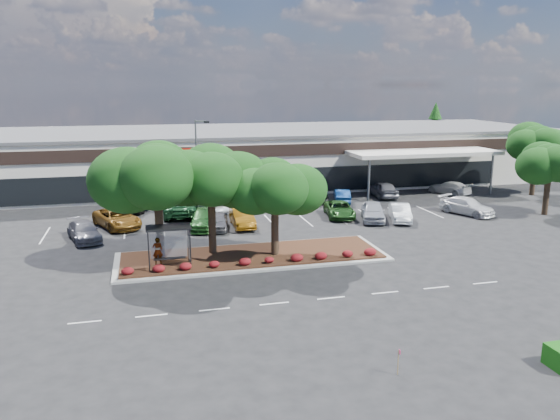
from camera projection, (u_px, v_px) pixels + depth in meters
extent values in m
plane|color=black|center=(297.00, 275.00, 33.43)|extent=(160.00, 160.00, 0.00)
cube|color=silver|center=(219.00, 157.00, 64.89)|extent=(80.00, 20.00, 6.00)
cube|color=#555558|center=(218.00, 131.00, 64.20)|extent=(80.40, 20.40, 0.30)
cube|color=black|center=(232.00, 152.00, 54.99)|extent=(80.00, 0.25, 1.20)
cube|color=black|center=(233.00, 183.00, 55.71)|extent=(60.00, 0.18, 2.60)
cube|color=#B5120C|center=(172.00, 154.00, 53.50)|extent=(6.00, 0.12, 1.00)
cube|color=silver|center=(424.00, 153.00, 57.53)|extent=(16.00, 5.00, 0.40)
cylinder|color=slate|center=(369.00, 180.00, 54.49)|extent=(0.24, 0.24, 4.20)
cylinder|color=slate|center=(492.00, 175.00, 57.82)|extent=(0.24, 0.24, 4.20)
cube|color=#9D9E99|center=(252.00, 257.00, 36.72)|extent=(18.00, 6.00, 0.15)
cube|color=#442E19|center=(252.00, 255.00, 36.69)|extent=(17.20, 5.20, 0.12)
cube|color=silver|center=(85.00, 322.00, 26.79)|extent=(1.60, 0.12, 0.01)
cube|color=silver|center=(151.00, 316.00, 27.56)|extent=(1.60, 0.12, 0.01)
cube|color=silver|center=(215.00, 309.00, 28.32)|extent=(1.60, 0.12, 0.01)
cube|color=silver|center=(274.00, 303.00, 29.08)|extent=(1.60, 0.12, 0.01)
cube|color=silver|center=(331.00, 298.00, 29.84)|extent=(1.60, 0.12, 0.01)
cube|color=silver|center=(385.00, 293.00, 30.60)|extent=(1.60, 0.12, 0.01)
cube|color=silver|center=(436.00, 288.00, 31.37)|extent=(1.60, 0.12, 0.01)
cube|color=silver|center=(485.00, 283.00, 32.13)|extent=(1.60, 0.12, 0.01)
cube|color=silver|center=(45.00, 235.00, 42.26)|extent=(0.12, 5.00, 0.01)
cube|color=silver|center=(86.00, 233.00, 42.98)|extent=(0.12, 5.00, 0.01)
cube|color=silver|center=(125.00, 230.00, 43.69)|extent=(0.12, 5.00, 0.01)
cube|color=silver|center=(163.00, 228.00, 44.40)|extent=(0.12, 5.00, 0.01)
cube|color=silver|center=(200.00, 226.00, 45.12)|extent=(0.12, 5.00, 0.01)
cube|color=silver|center=(236.00, 224.00, 45.83)|extent=(0.12, 5.00, 0.01)
cube|color=silver|center=(271.00, 221.00, 46.55)|extent=(0.12, 5.00, 0.01)
cube|color=silver|center=(304.00, 219.00, 47.26)|extent=(0.12, 5.00, 0.01)
cube|color=silver|center=(337.00, 217.00, 47.98)|extent=(0.12, 5.00, 0.01)
cube|color=silver|center=(369.00, 215.00, 48.69)|extent=(0.12, 5.00, 0.01)
cube|color=silver|center=(399.00, 214.00, 49.40)|extent=(0.12, 5.00, 0.01)
cube|color=silver|center=(429.00, 212.00, 50.12)|extent=(0.12, 5.00, 0.01)
cylinder|color=black|center=(148.00, 246.00, 34.27)|extent=(0.08, 0.08, 2.50)
cylinder|color=black|center=(189.00, 243.00, 34.87)|extent=(0.08, 0.08, 2.50)
cylinder|color=black|center=(149.00, 252.00, 33.04)|extent=(0.08, 0.08, 2.50)
cylinder|color=black|center=(190.00, 249.00, 33.64)|extent=(0.08, 0.08, 2.50)
cube|color=black|center=(168.00, 227.00, 33.67)|extent=(2.75, 1.55, 0.10)
cube|color=silver|center=(169.00, 243.00, 34.54)|extent=(2.30, 0.03, 2.00)
cube|color=black|center=(170.00, 258.00, 34.37)|extent=(2.00, 0.35, 0.06)
cone|color=#113711|center=(434.00, 132.00, 82.10)|extent=(3.96, 3.96, 9.00)
imported|color=#594C47|center=(158.00, 251.00, 34.47)|extent=(0.66, 0.44, 1.76)
cube|color=#9D9E99|center=(198.00, 214.00, 48.36)|extent=(0.50, 0.50, 0.40)
cylinder|color=slate|center=(197.00, 167.00, 47.41)|extent=(0.14, 0.14, 8.10)
cube|color=slate|center=(201.00, 121.00, 46.57)|extent=(0.92, 0.35, 0.14)
cube|color=black|center=(207.00, 122.00, 46.64)|extent=(0.49, 0.36, 0.18)
cube|color=#987C4F|center=(398.00, 362.00, 21.83)|extent=(0.03, 0.03, 1.08)
cube|color=#E13B79|center=(400.00, 352.00, 21.74)|extent=(0.02, 0.14, 0.18)
imported|color=slate|center=(84.00, 231.00, 40.84)|extent=(3.15, 5.08, 1.37)
imported|color=brown|center=(117.00, 218.00, 44.51)|extent=(4.51, 6.04, 1.52)
imported|color=#5C5C63|center=(217.00, 221.00, 43.86)|extent=(2.21, 4.17, 1.35)
imported|color=#1F551F|center=(204.00, 219.00, 44.35)|extent=(2.95, 5.53, 1.53)
imported|color=#834F0C|center=(242.00, 217.00, 44.80)|extent=(1.71, 4.67, 1.53)
imported|color=#22501D|center=(339.00, 209.00, 48.03)|extent=(3.10, 5.23, 1.36)
imported|color=#A8ABB4|center=(373.00, 211.00, 46.73)|extent=(3.42, 5.10, 1.61)
imported|color=silver|center=(400.00, 213.00, 46.64)|extent=(2.87, 4.65, 1.45)
imported|color=white|center=(467.00, 206.00, 49.04)|extent=(4.01, 5.52, 1.49)
imported|color=black|center=(138.00, 204.00, 50.04)|extent=(2.40, 4.21, 1.35)
imported|color=navy|center=(140.00, 200.00, 51.40)|extent=(2.43, 4.80, 1.57)
imported|color=#164120|center=(181.00, 206.00, 48.64)|extent=(3.42, 6.40, 1.71)
imported|color=silver|center=(211.00, 203.00, 50.00)|extent=(3.22, 5.21, 1.62)
imported|color=black|center=(312.00, 195.00, 54.14)|extent=(2.65, 4.57, 1.46)
imported|color=#9C2E11|center=(287.00, 196.00, 53.18)|extent=(3.12, 5.23, 1.67)
imported|color=navy|center=(342.00, 196.00, 53.87)|extent=(2.50, 4.37, 1.36)
imported|color=slate|center=(383.00, 189.00, 56.56)|extent=(2.30, 5.02, 1.67)
imported|color=silver|center=(449.00, 188.00, 58.17)|extent=(3.71, 5.08, 1.37)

